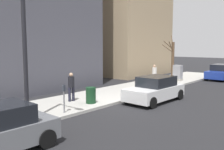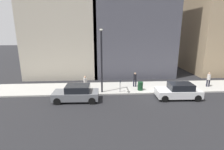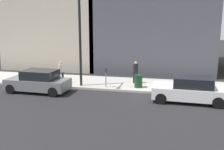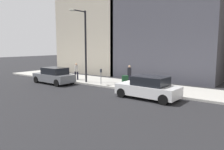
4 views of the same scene
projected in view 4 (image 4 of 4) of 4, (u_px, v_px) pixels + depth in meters
The scene contains 11 objects.
ground_plane at pixel (137, 92), 16.57m from camera, with size 120.00×120.00×0.00m, color #232326.
sidewalk at pixel (150, 87), 18.15m from camera, with size 4.00×36.00×0.15m, color #B2AFA8.
parked_car_white at pixel (148, 88), 14.54m from camera, with size 2.03×4.25×1.52m.
parked_car_grey at pixel (54, 76), 20.40m from camera, with size 2.01×4.24×1.52m.
parking_meter at pixel (101, 75), 19.17m from camera, with size 0.14×0.10×1.35m.
streetlamp at pixel (84, 40), 19.76m from camera, with size 1.97×0.32×6.50m.
trash_bin at pixel (125, 81), 18.23m from camera, with size 0.56×0.56×0.90m, color #14381E.
pedestrian_midblock at pixel (129, 73), 19.36m from camera, with size 0.36×0.39×1.66m.
pedestrian_far_corner at pixel (76, 70), 21.76m from camera, with size 0.36×0.38×1.66m.
office_block_center at pixel (178, 0), 24.92m from camera, with size 11.09×11.09×17.53m, color #4C4C56.
office_tower_right at pixel (106, 7), 30.33m from camera, with size 9.72×9.72×17.67m, color #BCB29E.
Camera 4 is at (-14.16, -8.22, 3.51)m, focal length 35.00 mm.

